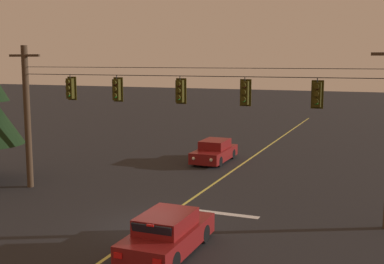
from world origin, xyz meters
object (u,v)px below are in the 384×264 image
at_px(traffic_light_left_inner, 117,90).
at_px(traffic_light_right_inner, 245,93).
at_px(traffic_light_leftmost, 70,88).
at_px(car_oncoming_lead, 214,152).
at_px(traffic_light_rightmost, 317,95).
at_px(traffic_light_centre, 180,91).
at_px(car_waiting_near_lane, 167,234).

relative_size(traffic_light_left_inner, traffic_light_right_inner, 1.00).
distance_m(traffic_light_leftmost, car_oncoming_lead, 11.19).
relative_size(traffic_light_leftmost, traffic_light_rightmost, 1.00).
xyz_separation_m(traffic_light_leftmost, traffic_light_centre, (5.67, 0.00, 0.00)).
distance_m(traffic_light_rightmost, car_oncoming_lead, 12.89).
distance_m(car_waiting_near_lane, car_oncoming_lead, 15.24).
height_order(traffic_light_right_inner, car_waiting_near_lane, traffic_light_right_inner).
bearing_deg(traffic_light_right_inner, car_waiting_near_lane, -101.36).
height_order(car_waiting_near_lane, car_oncoming_lead, same).
bearing_deg(car_waiting_near_lane, traffic_light_centre, 108.89).
bearing_deg(car_waiting_near_lane, traffic_light_rightmost, 53.25).
distance_m(traffic_light_left_inner, traffic_light_right_inner, 6.04).
height_order(traffic_light_right_inner, car_oncoming_lead, traffic_light_right_inner).
distance_m(traffic_light_left_inner, traffic_light_rightmost, 8.96).
relative_size(traffic_light_leftmost, traffic_light_left_inner, 1.00).
xyz_separation_m(traffic_light_rightmost, car_waiting_near_lane, (-3.99, -5.34, -4.41)).
distance_m(traffic_light_leftmost, traffic_light_centre, 5.67).
xyz_separation_m(traffic_light_centre, car_waiting_near_lane, (1.83, -5.34, -4.41)).
bearing_deg(car_oncoming_lead, traffic_light_right_inner, -64.12).
height_order(traffic_light_left_inner, traffic_light_right_inner, same).
height_order(traffic_light_left_inner, traffic_light_rightmost, same).
bearing_deg(traffic_light_leftmost, traffic_light_rightmost, 0.00).
bearing_deg(traffic_light_leftmost, traffic_light_centre, 0.00).
bearing_deg(traffic_light_leftmost, traffic_light_right_inner, 0.00).
xyz_separation_m(traffic_light_left_inner, traffic_light_rightmost, (8.96, 0.00, 0.00)).
relative_size(traffic_light_centre, car_waiting_near_lane, 0.28).
bearing_deg(traffic_light_leftmost, car_waiting_near_lane, -35.44).
bearing_deg(traffic_light_left_inner, car_waiting_near_lane, -47.04).
bearing_deg(car_oncoming_lead, traffic_light_centre, -79.82).
height_order(traffic_light_leftmost, traffic_light_right_inner, same).
distance_m(traffic_light_leftmost, traffic_light_right_inner, 8.57).
bearing_deg(car_oncoming_lead, traffic_light_rightmost, -51.62).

